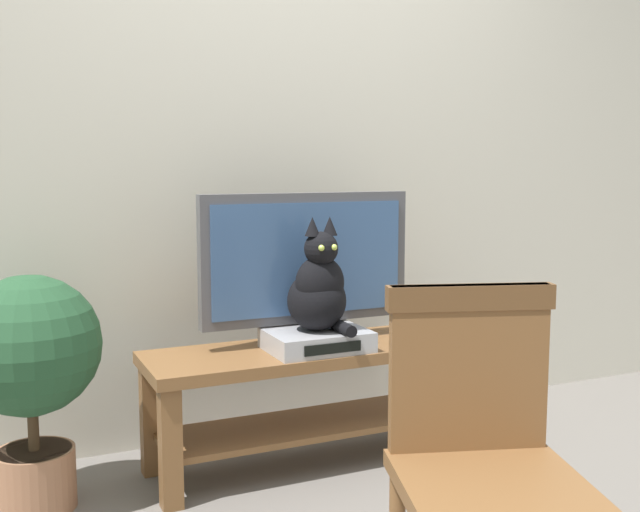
% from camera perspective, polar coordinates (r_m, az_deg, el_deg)
% --- Properties ---
extents(back_wall, '(7.00, 0.12, 2.80)m').
position_cam_1_polar(back_wall, '(3.26, -4.36, 11.29)').
color(back_wall, beige).
rests_on(back_wall, ground).
extents(tv_stand, '(1.30, 0.41, 0.46)m').
position_cam_1_polar(tv_stand, '(2.93, -0.41, -9.37)').
color(tv_stand, brown).
rests_on(tv_stand, ground).
extents(tv, '(0.85, 0.20, 0.58)m').
position_cam_1_polar(tv, '(2.91, -1.01, -0.62)').
color(tv, '#4C4C51').
rests_on(tv, tv_stand).
extents(media_box, '(0.37, 0.28, 0.07)m').
position_cam_1_polar(media_box, '(2.83, -0.24, -6.37)').
color(media_box, '#ADADB2').
rests_on(media_box, tv_stand).
extents(cat, '(0.22, 0.28, 0.43)m').
position_cam_1_polar(cat, '(2.78, -0.11, -2.52)').
color(cat, black).
rests_on(cat, media_box).
extents(wooden_chair, '(0.51, 0.52, 0.87)m').
position_cam_1_polar(wooden_chair, '(1.83, 12.14, -13.90)').
color(wooden_chair, brown).
rests_on(wooden_chair, ground).
extents(book_stack, '(0.25, 0.21, 0.12)m').
position_cam_1_polar(book_stack, '(3.08, 8.61, -5.01)').
color(book_stack, beige).
rests_on(book_stack, tv_stand).
extents(potted_plant, '(0.47, 0.47, 0.80)m').
position_cam_1_polar(potted_plant, '(2.68, -21.07, -7.55)').
color(potted_plant, '#9E6B4C').
rests_on(potted_plant, ground).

